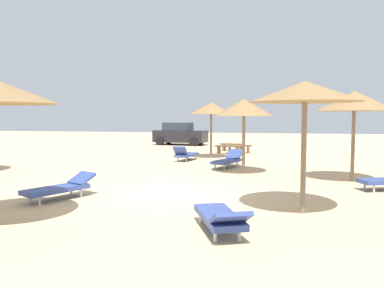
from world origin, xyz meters
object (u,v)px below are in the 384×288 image
object	(u,v)px
parasol_2	(305,92)
lounger_2	(221,217)
lounger_0	(61,187)
bench_1	(239,147)
bench_2	(228,148)
parasol_5	(211,109)
parasol_6	(244,108)
lounger_5	(186,154)
lounger_6	(228,160)
parked_car	(180,134)
bench_0	(232,146)
parasol_1	(354,101)

from	to	relation	value
parasol_2	lounger_2	bearing A→B (deg)	-131.72
lounger_0	bench_1	world-z (taller)	lounger_0
bench_1	bench_2	xyz separation A→B (m)	(-0.60, -0.57, 0.00)
parasol_5	parasol_6	world-z (taller)	parasol_5
bench_1	lounger_5	bearing A→B (deg)	-116.89
parasol_2	lounger_6	world-z (taller)	parasol_2
parasol_5	parked_car	world-z (taller)	parasol_5
parasol_6	lounger_2	xyz separation A→B (m)	(0.08, -7.47, -2.20)
bench_0	bench_1	size ratio (longest dim) A/B	1.00
lounger_5	bench_0	xyz separation A→B (m)	(1.75, 5.59, 0.02)
parasol_1	lounger_2	size ratio (longest dim) A/B	1.51
lounger_5	parasol_6	bearing A→B (deg)	-49.95
parasol_2	parasol_6	xyz separation A→B (m)	(-1.71, 5.64, -0.20)
lounger_0	lounger_2	world-z (taller)	lounger_2
lounger_5	lounger_0	bearing A→B (deg)	-98.55
parasol_6	lounger_2	distance (m)	7.78
parasol_6	parasol_1	bearing A→B (deg)	-14.51
lounger_2	parked_car	xyz separation A→B (m)	(-5.88, 21.23, 0.51)
parasol_5	bench_2	world-z (taller)	parasol_5
bench_0	lounger_0	bearing A→B (deg)	-102.01
parasol_5	lounger_2	xyz separation A→B (m)	(2.12, -12.61, -2.29)
lounger_5	parasol_5	bearing A→B (deg)	55.52
parasol_1	lounger_2	world-z (taller)	parasol_1
bench_0	bench_2	world-z (taller)	same
lounger_6	parasol_6	bearing A→B (deg)	-64.52
lounger_0	lounger_2	distance (m)	4.96
bench_1	parasol_1	bearing A→B (deg)	-63.50
parasol_1	parked_car	size ratio (longest dim) A/B	0.73
lounger_0	lounger_5	size ratio (longest dim) A/B	1.03
parasol_2	bench_2	world-z (taller)	parasol_2
parasol_1	lounger_5	bearing A→B (deg)	145.77
parasol_1	parasol_2	xyz separation A→B (m)	(-2.00, -4.69, 0.02)
parasol_2	parasol_6	bearing A→B (deg)	106.82
parasol_2	parked_car	distance (m)	20.90
lounger_2	bench_2	world-z (taller)	lounger_2
parasol_1	lounger_0	size ratio (longest dim) A/B	1.52
parasol_5	parasol_1	bearing A→B (deg)	-46.72
lounger_6	bench_1	distance (m)	6.48
lounger_5	bench_2	world-z (taller)	lounger_5
parasol_1	parasol_2	world-z (taller)	parasol_1
parasol_5	lounger_0	bearing A→B (deg)	-102.75
bench_1	parasol_2	bearing A→B (deg)	-79.62
parasol_5	bench_0	bearing A→B (deg)	79.92
lounger_0	bench_1	bearing A→B (deg)	75.01
parasol_1	parasol_5	bearing A→B (deg)	133.28
parasol_5	bench_1	xyz separation A→B (m)	(1.23, 2.96, -2.25)
parasol_2	lounger_6	size ratio (longest dim) A/B	1.49
parasol_2	lounger_2	world-z (taller)	parasol_2
parasol_2	lounger_5	distance (m)	10.72
lounger_0	parasol_5	bearing A→B (deg)	77.25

